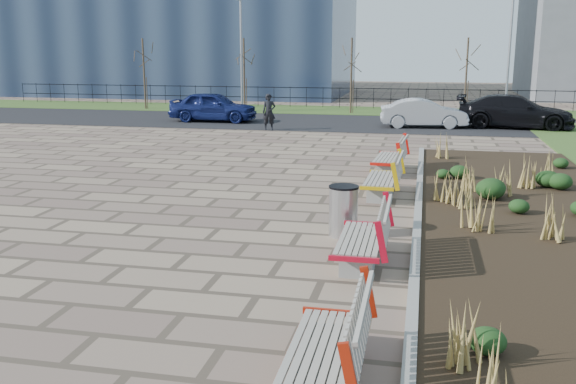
% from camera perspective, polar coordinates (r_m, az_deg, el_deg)
% --- Properties ---
extents(ground, '(120.00, 120.00, 0.00)m').
position_cam_1_polar(ground, '(10.08, -12.10, -8.32)').
color(ground, '#836F5A').
rests_on(ground, ground).
extents(planting_bed, '(4.50, 18.00, 0.10)m').
position_cam_1_polar(planting_bed, '(14.19, 20.91, -2.48)').
color(planting_bed, black).
rests_on(planting_bed, ground).
extents(planting_curb, '(0.16, 18.00, 0.15)m').
position_cam_1_polar(planting_curb, '(14.00, 11.47, -1.97)').
color(planting_curb, gray).
rests_on(planting_curb, ground).
extents(grass_verge_far, '(80.00, 5.00, 0.04)m').
position_cam_1_polar(grass_verge_far, '(36.94, 5.84, 7.21)').
color(grass_verge_far, '#33511E').
rests_on(grass_verge_far, ground).
extents(road, '(80.00, 7.00, 0.02)m').
position_cam_1_polar(road, '(31.02, 4.62, 6.15)').
color(road, black).
rests_on(road, ground).
extents(bench_a, '(0.91, 2.11, 1.00)m').
position_cam_1_polar(bench_a, '(7.01, 3.02, -13.33)').
color(bench_a, '#A61E0B').
rests_on(bench_a, ground).
extents(bench_b, '(0.91, 2.10, 1.00)m').
position_cam_1_polar(bench_b, '(10.82, 6.44, -3.85)').
color(bench_b, red).
rests_on(bench_b, ground).
extents(bench_c, '(0.96, 2.13, 1.00)m').
position_cam_1_polar(bench_c, '(15.74, 8.29, 1.37)').
color(bench_c, gold).
rests_on(bench_c, ground).
extents(bench_d, '(1.02, 2.15, 1.00)m').
position_cam_1_polar(bench_d, '(18.81, 8.94, 3.21)').
color(bench_d, red).
rests_on(bench_d, ground).
extents(litter_bin, '(0.56, 0.56, 0.97)m').
position_cam_1_polar(litter_bin, '(12.38, 4.94, -1.74)').
color(litter_bin, '#B2B2B7').
rests_on(litter_bin, ground).
extents(pedestrian, '(0.66, 0.53, 1.58)m').
position_cam_1_polar(pedestrian, '(28.13, -1.71, 7.11)').
color(pedestrian, black).
rests_on(pedestrian, ground).
extents(car_blue, '(4.22, 1.70, 1.44)m').
position_cam_1_polar(car_blue, '(31.58, -6.66, 7.56)').
color(car_blue, navy).
rests_on(car_blue, road).
extents(car_silver, '(3.96, 1.73, 1.27)m').
position_cam_1_polar(car_silver, '(29.69, 11.97, 6.87)').
color(car_silver, '#A0A2A8').
rests_on(car_silver, road).
extents(car_black, '(5.24, 2.61, 1.46)m').
position_cam_1_polar(car_black, '(30.54, 19.52, 6.76)').
color(car_black, black).
rests_on(car_black, road).
extents(tree_a, '(1.40, 1.40, 4.00)m').
position_cam_1_polar(tree_a, '(38.55, -12.67, 10.21)').
color(tree_a, '#4C3D2D').
rests_on(tree_a, grass_verge_far).
extents(tree_b, '(1.40, 1.40, 4.00)m').
position_cam_1_polar(tree_b, '(36.47, -3.92, 10.36)').
color(tree_b, '#4C3D2D').
rests_on(tree_b, grass_verge_far).
extents(tree_c, '(1.40, 1.40, 4.00)m').
position_cam_1_polar(tree_c, '(35.31, 5.64, 10.25)').
color(tree_c, '#4C3D2D').
rests_on(tree_c, grass_verge_far).
extents(tree_d, '(1.40, 1.40, 4.00)m').
position_cam_1_polar(tree_d, '(35.15, 15.55, 9.84)').
color(tree_d, '#4C3D2D').
rests_on(tree_d, grass_verge_far).
extents(lamp_west, '(0.24, 0.60, 6.00)m').
position_cam_1_polar(lamp_west, '(35.96, -4.17, 11.91)').
color(lamp_west, gray).
rests_on(lamp_west, grass_verge_far).
extents(lamp_east, '(0.24, 0.60, 6.00)m').
position_cam_1_polar(lamp_east, '(34.79, 19.05, 11.23)').
color(lamp_east, gray).
rests_on(lamp_east, grass_verge_far).
extents(railing_fence, '(44.00, 0.10, 1.20)m').
position_cam_1_polar(railing_fence, '(38.37, 6.11, 8.34)').
color(railing_fence, black).
rests_on(railing_fence, grass_verge_far).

